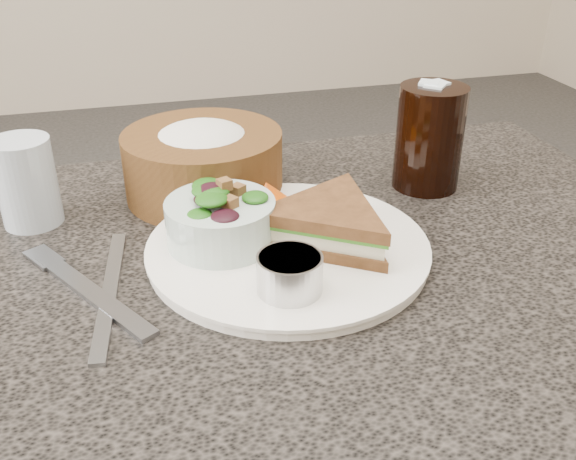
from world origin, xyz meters
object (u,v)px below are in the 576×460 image
(bread_basket, at_px, (203,153))
(water_glass, at_px, (26,182))
(dressing_ramekin, at_px, (290,274))
(salad_bowl, at_px, (220,215))
(sandwich, at_px, (328,224))
(dinner_plate, at_px, (288,249))
(cola_glass, at_px, (430,133))

(bread_basket, distance_m, water_glass, 0.21)
(dressing_ramekin, height_order, bread_basket, bread_basket)
(salad_bowl, bearing_deg, sandwich, -15.33)
(dinner_plate, height_order, water_glass, water_glass)
(water_glass, bearing_deg, cola_glass, -3.05)
(dinner_plate, relative_size, salad_bowl, 2.57)
(dressing_ramekin, distance_m, cola_glass, 0.33)
(cola_glass, xyz_separation_m, water_glass, (-0.50, 0.03, -0.02))
(salad_bowl, height_order, cola_glass, cola_glass)
(dressing_ramekin, bearing_deg, sandwich, 50.83)
(water_glass, bearing_deg, dinner_plate, -28.86)
(sandwich, bearing_deg, salad_bowl, -161.59)
(dinner_plate, relative_size, cola_glass, 2.07)
(salad_bowl, bearing_deg, dressing_ramekin, -66.65)
(sandwich, relative_size, water_glass, 1.66)
(cola_glass, bearing_deg, bread_basket, 170.18)
(bread_basket, distance_m, cola_glass, 0.29)
(cola_glass, bearing_deg, water_glass, 176.95)
(salad_bowl, height_order, dressing_ramekin, salad_bowl)
(salad_bowl, xyz_separation_m, bread_basket, (0.00, 0.15, 0.01))
(sandwich, relative_size, bread_basket, 0.86)
(dinner_plate, bearing_deg, sandwich, -12.50)
(cola_glass, bearing_deg, dinner_plate, -150.76)
(dressing_ramekin, xyz_separation_m, water_glass, (-0.25, 0.24, 0.02))
(salad_bowl, xyz_separation_m, dressing_ramekin, (0.05, -0.11, -0.02))
(bread_basket, bearing_deg, dinner_plate, -69.70)
(bread_basket, bearing_deg, salad_bowl, -91.69)
(salad_bowl, xyz_separation_m, cola_glass, (0.29, 0.10, 0.03))
(sandwich, relative_size, dressing_ramekin, 2.73)
(dressing_ramekin, xyz_separation_m, bread_basket, (-0.04, 0.26, 0.03))
(dinner_plate, relative_size, bread_basket, 1.51)
(sandwich, bearing_deg, cola_glass, 70.29)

